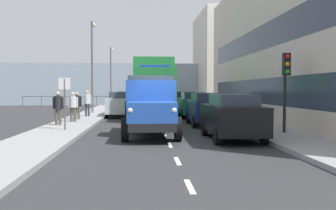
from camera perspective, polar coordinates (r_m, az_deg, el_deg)
name	(u,v)px	position (r m, az deg, el deg)	size (l,w,h in m)	color
ground_plane	(158,121)	(22.39, -1.52, -2.45)	(80.00, 80.00, 0.00)	#2D2D30
sidewalk_left	(233,119)	(23.02, 9.91, -2.16)	(2.36, 39.27, 0.15)	gray
sidewalk_right	(82,120)	(22.66, -13.13, -2.26)	(2.36, 39.27, 0.15)	gray
road_centreline_markings	(159,122)	(21.34, -1.40, -2.68)	(0.12, 34.22, 0.01)	silver
building_terrace	(328,42)	(23.97, 23.40, 8.93)	(8.44, 27.00, 9.41)	beige
building_far_block	(234,60)	(45.30, 10.11, 6.80)	(8.43, 11.13, 10.78)	beige
sea_horizon	(151,84)	(44.94, -2.70, 3.18)	(80.00, 0.80, 5.00)	#8C9EAD
seawall_railing	(151,98)	(41.34, -2.60, 1.05)	(28.08, 0.08, 1.20)	#4C5156
truck_vintage_blue	(151,107)	(14.81, -2.66, -0.38)	(2.17, 5.64, 2.43)	black
lorry_cargo_green	(153,87)	(24.25, -2.29, 2.83)	(2.58, 8.20, 3.87)	#1E7033
car_black_kerbside_near	(232,116)	(14.17, 9.79, -1.69)	(1.83, 4.17, 1.72)	black
car_navy_kerbside_1	(207,108)	(19.62, 5.94, -0.53)	(1.81, 3.98, 1.72)	navy
car_teal_kerbside_2	(193,104)	(24.95, 3.84, 0.10)	(1.80, 3.86, 1.72)	#1E6670
car_maroon_kerbside_3	(184,102)	(30.56, 2.42, 0.53)	(1.80, 4.21, 1.72)	maroon
car_silver_oppositeside_0	(121,104)	(25.84, -7.23, 0.17)	(1.89, 4.30, 1.72)	#B7BABF
car_grey_oppositeside_1	(125,101)	(31.91, -6.59, 0.60)	(1.93, 4.05, 1.72)	slate
car_white_oppositeside_2	(128,99)	(37.20, -6.20, 0.86)	(1.86, 4.52, 1.72)	white
pedestrian_by_lamp	(58,105)	(18.98, -16.51, -0.06)	(0.53, 0.34, 1.64)	#4C473D
pedestrian_couple_a	(73,104)	(20.71, -14.38, 0.09)	(0.53, 0.34, 1.60)	#4C473D
pedestrian_with_bag	(77,103)	(22.28, -13.79, 0.23)	(0.53, 0.34, 1.58)	#4C473D
pedestrian_near_railing	(87,101)	(24.74, -12.28, 0.59)	(0.53, 0.34, 1.68)	#383342
traffic_light_near	(286,75)	(15.65, 17.65, 4.40)	(0.28, 0.41, 3.20)	black
lamp_post_promenade	(92,59)	(28.82, -11.54, 6.97)	(0.32, 1.14, 6.86)	#59595B
lamp_post_far	(111,71)	(41.15, -8.75, 5.22)	(0.32, 1.14, 6.32)	#59595B
street_sign	(65,94)	(16.61, -15.58, 1.58)	(0.50, 0.07, 2.25)	#4C4C4C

